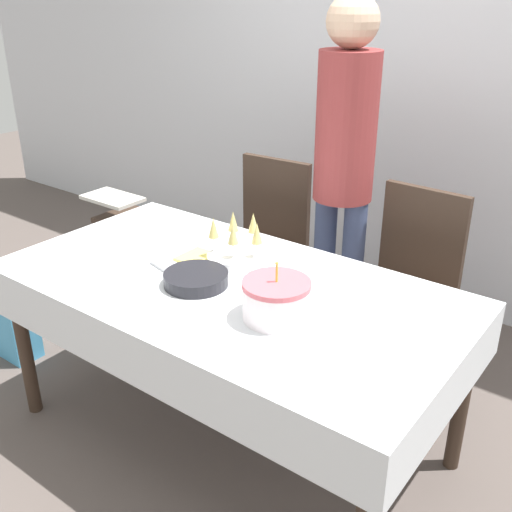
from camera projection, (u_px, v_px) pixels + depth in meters
The scene contains 15 objects.
ground_plane at pixel (230, 435), 2.59m from camera, with size 12.00×12.00×0.00m, color #564C47.
wall_back at pixel (422, 71), 3.26m from camera, with size 8.00×0.05×2.70m.
dining_table at pixel (228, 306), 2.33m from camera, with size 1.80×0.95×0.74m.
dining_chair_far_left at pixel (265, 243), 3.17m from camera, with size 0.44×0.44×0.96m.
dining_chair_far_right at pixel (407, 285), 2.73m from camera, with size 0.44×0.44×0.96m.
birthday_cake at pixel (276, 300), 2.02m from camera, with size 0.23×0.23×0.21m.
champagne_tray at pixel (239, 239), 2.45m from camera, with size 0.28×0.28×0.18m.
plate_stack_main at pixel (196, 279), 2.26m from camera, with size 0.25×0.25×0.05m.
plate_stack_dessert at pixel (231, 259), 2.44m from camera, with size 0.19×0.19×0.03m.
cake_knife at pixel (262, 351), 1.86m from camera, with size 0.30×0.06×0.00m.
fork_pile at pixel (167, 266), 2.39m from camera, with size 0.18×0.10×0.02m.
napkin_pile at pixel (199, 258), 2.47m from camera, with size 0.15×0.15×0.01m.
person_standing at pixel (345, 153), 2.76m from camera, with size 0.28×0.28×1.75m.
high_chair at pixel (127, 230), 3.46m from camera, with size 0.33×0.35×0.71m.
gift_bag at pixel (14, 327), 3.10m from camera, with size 0.25×0.15×0.32m.
Camera 1 is at (1.31, -1.56, 1.78)m, focal length 42.00 mm.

